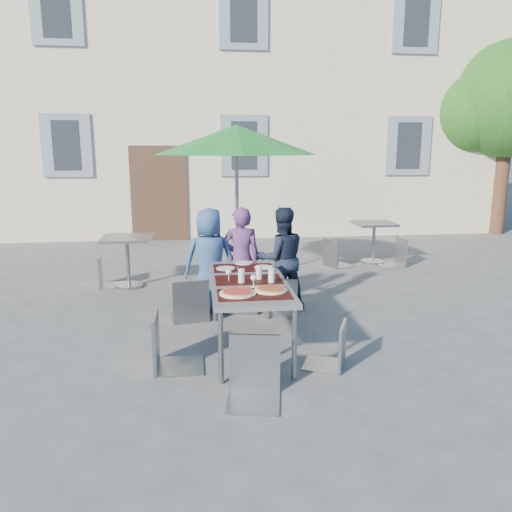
{
  "coord_description": "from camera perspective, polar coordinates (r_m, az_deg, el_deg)",
  "views": [
    {
      "loc": [
        -1.09,
        -4.39,
        2.12
      ],
      "look_at": [
        -0.39,
        1.65,
        0.82
      ],
      "focal_mm": 35.0,
      "sensor_mm": 36.0,
      "label": 1
    }
  ],
  "objects": [
    {
      "name": "glassware",
      "position": [
        5.23,
        -0.23,
        -2.17
      ],
      "size": [
        0.51,
        0.38,
        0.15
      ],
      "color": "silver",
      "rests_on": "dining_table"
    },
    {
      "name": "cafe_table_0",
      "position": [
        7.99,
        -14.49,
        0.49
      ],
      "size": [
        0.74,
        0.74,
        0.8
      ],
      "color": "#9A9CA1",
      "rests_on": "ground"
    },
    {
      "name": "cafe_table_1",
      "position": [
        9.66,
        13.32,
        2.37
      ],
      "size": [
        0.72,
        0.72,
        0.77
      ],
      "color": "#9A9CA1",
      "rests_on": "ground"
    },
    {
      "name": "chair_0",
      "position": [
        6.23,
        -7.68,
        -2.04
      ],
      "size": [
        0.53,
        0.53,
        1.03
      ],
      "color": "slate",
      "rests_on": "ground"
    },
    {
      "name": "place_settings",
      "position": [
        5.92,
        -1.29,
        -1.15
      ],
      "size": [
        0.71,
        0.48,
        0.01
      ],
      "color": "white",
      "rests_on": "dining_table"
    },
    {
      "name": "bg_chair_r_0",
      "position": [
        8.31,
        -5.5,
        1.11
      ],
      "size": [
        0.51,
        0.51,
        0.93
      ],
      "color": "gray",
      "rests_on": "ground"
    },
    {
      "name": "patio_umbrella",
      "position": [
        7.8,
        -2.25,
        12.97
      ],
      "size": [
        2.5,
        2.5,
        2.48
      ],
      "color": "#9A9CA1",
      "rests_on": "ground"
    },
    {
      "name": "bg_chair_l_1",
      "position": [
        9.21,
        9.09,
        2.25
      ],
      "size": [
        0.56,
        0.56,
        0.96
      ],
      "color": "gray",
      "rests_on": "ground"
    },
    {
      "name": "ground",
      "position": [
        4.99,
        6.85,
        -13.09
      ],
      "size": [
        90.0,
        90.0,
        0.0
      ],
      "primitive_type": "plane",
      "color": "#4D4E50",
      "rests_on": "ground"
    },
    {
      "name": "pizza_near_right",
      "position": [
        4.92,
        1.71,
        -3.83
      ],
      "size": [
        0.33,
        0.33,
        0.03
      ],
      "color": "white",
      "rests_on": "dining_table"
    },
    {
      "name": "dining_table",
      "position": [
        5.35,
        -0.89,
        -3.3
      ],
      "size": [
        0.8,
        1.85,
        0.76
      ],
      "color": "#444448",
      "rests_on": "ground"
    },
    {
      "name": "child_1",
      "position": [
        6.58,
        -1.7,
        -0.38
      ],
      "size": [
        0.53,
        0.37,
        1.39
      ],
      "primitive_type": "imported",
      "rotation": [
        0.0,
        0.0,
        3.07
      ],
      "color": "#553267",
      "rests_on": "ground"
    },
    {
      "name": "child_2",
      "position": [
        6.65,
        2.92,
        -0.31
      ],
      "size": [
        0.71,
        0.46,
        1.38
      ],
      "primitive_type": "imported",
      "rotation": [
        0.0,
        0.0,
        3.25
      ],
      "color": "#161E31",
      "rests_on": "ground"
    },
    {
      "name": "chair_2",
      "position": [
        6.39,
        2.91,
        -1.88
      ],
      "size": [
        0.53,
        0.53,
        0.98
      ],
      "color": "gray",
      "rests_on": "ground"
    },
    {
      "name": "tree",
      "position": [
        14.2,
        27.0,
        15.42
      ],
      "size": [
        3.6,
        3.0,
        4.7
      ],
      "color": "#4E3021",
      "rests_on": "ground"
    },
    {
      "name": "building",
      "position": [
        16.15,
        -2.84,
        21.83
      ],
      "size": [
        13.6,
        8.2,
        11.1
      ],
      "color": "beige",
      "rests_on": "ground"
    },
    {
      "name": "child_0",
      "position": [
        6.55,
        -5.3,
        -0.51
      ],
      "size": [
        0.68,
        0.44,
        1.39
      ],
      "primitive_type": "imported",
      "rotation": [
        0.0,
        0.0,
        3.15
      ],
      "color": "#2E4E80",
      "rests_on": "ground"
    },
    {
      "name": "chair_3",
      "position": [
        4.91,
        -10.26,
        -5.77
      ],
      "size": [
        0.48,
        0.47,
        1.06
      ],
      "color": "gray",
      "rests_on": "ground"
    },
    {
      "name": "chair_4",
      "position": [
        4.96,
        8.89,
        -7.08
      ],
      "size": [
        0.51,
        0.5,
        0.86
      ],
      "color": "gray",
      "rests_on": "ground"
    },
    {
      "name": "chair_5",
      "position": [
        4.28,
        -0.23,
        -8.67
      ],
      "size": [
        0.52,
        0.53,
        1.02
      ],
      "color": "gray",
      "rests_on": "ground"
    },
    {
      "name": "bg_chair_l_0",
      "position": [
        8.12,
        -16.82,
        0.41
      ],
      "size": [
        0.47,
        0.46,
        0.93
      ],
      "color": "gray",
      "rests_on": "ground"
    },
    {
      "name": "bg_chair_r_1",
      "position": [
        9.52,
        15.8,
        2.37
      ],
      "size": [
        0.46,
        0.46,
        0.99
      ],
      "color": "#93989E",
      "rests_on": "ground"
    },
    {
      "name": "pizza_near_left",
      "position": [
        4.81,
        -2.12,
        -4.19
      ],
      "size": [
        0.36,
        0.36,
        0.03
      ],
      "color": "white",
      "rests_on": "dining_table"
    },
    {
      "name": "chair_1",
      "position": [
        6.51,
        -1.64,
        -1.62
      ],
      "size": [
        0.5,
        0.5,
        0.98
      ],
      "color": "slate",
      "rests_on": "ground"
    }
  ]
}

